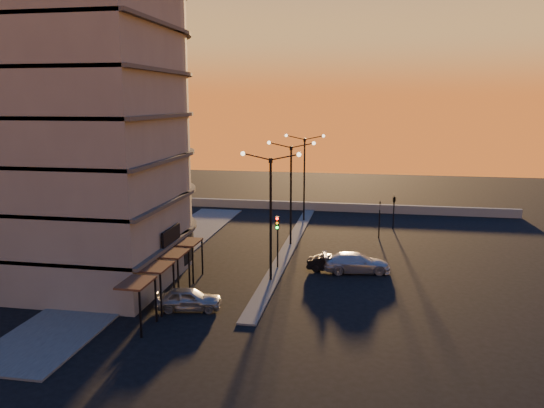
{
  "coord_description": "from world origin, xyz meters",
  "views": [
    {
      "loc": [
        6.75,
        -36.48,
        13.04
      ],
      "look_at": [
        -1.19,
        7.05,
        4.38
      ],
      "focal_mm": 35.0,
      "sensor_mm": 36.0,
      "label": 1
    }
  ],
  "objects_px": {
    "car_hatchback": "(188,299)",
    "car_sedan": "(331,264)",
    "car_wagon": "(356,263)",
    "streetlamp_mid": "(291,185)",
    "traffic_light_main": "(277,233)"
  },
  "relations": [
    {
      "from": "car_hatchback",
      "to": "car_sedan",
      "type": "bearing_deg",
      "value": -52.15
    },
    {
      "from": "car_wagon",
      "to": "car_sedan",
      "type": "bearing_deg",
      "value": 85.04
    },
    {
      "from": "streetlamp_mid",
      "to": "car_wagon",
      "type": "relative_size",
      "value": 1.84
    },
    {
      "from": "traffic_light_main",
      "to": "car_sedan",
      "type": "distance_m",
      "value": 4.78
    },
    {
      "from": "streetlamp_mid",
      "to": "car_sedan",
      "type": "relative_size",
      "value": 2.58
    },
    {
      "from": "traffic_light_main",
      "to": "car_wagon",
      "type": "bearing_deg",
      "value": 3.58
    },
    {
      "from": "streetlamp_mid",
      "to": "car_sedan",
      "type": "distance_m",
      "value": 9.47
    },
    {
      "from": "car_hatchback",
      "to": "car_sedan",
      "type": "height_order",
      "value": "car_hatchback"
    },
    {
      "from": "traffic_light_main",
      "to": "car_hatchback",
      "type": "bearing_deg",
      "value": -114.54
    },
    {
      "from": "car_sedan",
      "to": "streetlamp_mid",
      "type": "bearing_deg",
      "value": 34.99
    },
    {
      "from": "car_hatchback",
      "to": "car_wagon",
      "type": "bearing_deg",
      "value": -57.71
    },
    {
      "from": "car_hatchback",
      "to": "car_sedan",
      "type": "relative_size",
      "value": 1.13
    },
    {
      "from": "streetlamp_mid",
      "to": "traffic_light_main",
      "type": "bearing_deg",
      "value": -90.0
    },
    {
      "from": "car_wagon",
      "to": "car_hatchback",
      "type": "bearing_deg",
      "value": 123.74
    },
    {
      "from": "traffic_light_main",
      "to": "car_hatchback",
      "type": "distance_m",
      "value": 10.23
    }
  ]
}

